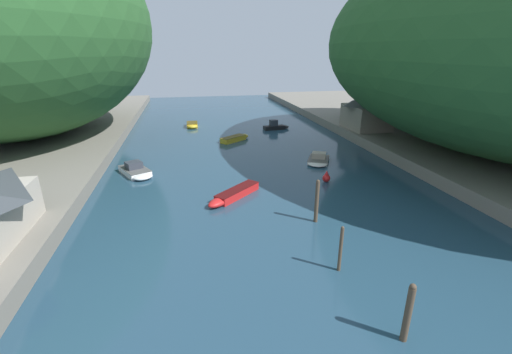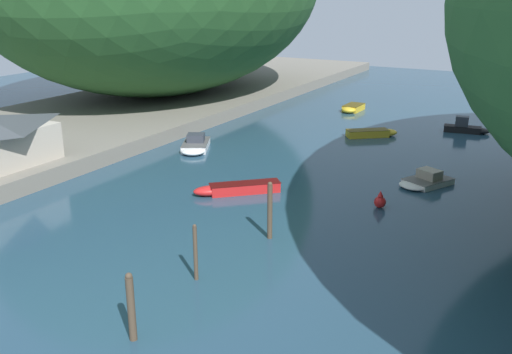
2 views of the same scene
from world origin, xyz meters
The scene contains 13 objects.
water_surface centered at (0.00, 30.00, 0.00)m, with size 130.00×130.00×0.00m, color #234256.
left_bank centered at (-26.59, 30.00, 0.63)m, with size 22.00×120.00×1.26m.
boat_far_upstream centered at (-5.91, 54.50, 0.35)m, with size 1.83×3.81×0.71m.
boat_moored_right centered at (7.55, 32.26, 0.32)m, with size 3.74×4.58×1.08m.
boat_red_skiff centered at (-3.43, 24.20, 0.35)m, with size 5.20×4.92×0.70m.
boat_cabin_cruiser centered at (-0.07, 44.27, 0.34)m, with size 4.68×4.06×0.69m.
boat_mid_channel centered at (7.38, 50.26, 0.46)m, with size 4.40×1.78×1.56m.
boat_open_rowboat centered at (-12.17, 32.11, 0.40)m, with size 4.09×5.30×1.28m.
mooring_post_nearest centered at (1.89, 7.53, 1.49)m, with size 0.31×0.31×2.97m.
mooring_post_second centered at (1.25, 12.85, 1.45)m, with size 0.20×0.20×2.88m.
mooring_post_middle centered at (2.11, 18.83, 1.68)m, with size 0.29×0.29×3.34m.
channel_buoy_near centered at (6.10, 26.43, 0.45)m, with size 0.76×0.76×1.14m.
person_by_boathouse centered at (-17.91, 18.76, 2.23)m, with size 0.25×0.40×1.69m.
Camera 2 is at (15.66, -7.25, 13.31)m, focal length 40.00 mm.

